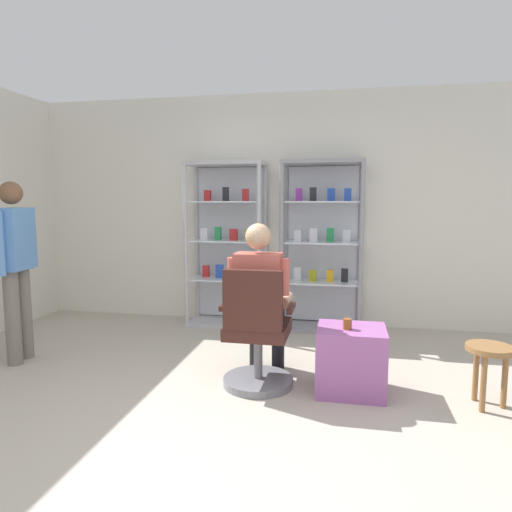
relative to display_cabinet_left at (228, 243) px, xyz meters
The scene contains 10 objects.
ground_plane 2.98m from the display_cabinet_left, 78.74° to the right, with size 7.20×7.20×0.00m, color #B2A899.
back_wall 0.71m from the display_cabinet_left, 23.19° to the left, with size 6.00×0.10×2.70m, color silver.
display_cabinet_left is the anchor object (origin of this frame).
display_cabinet_right 1.10m from the display_cabinet_left, ahead, with size 0.90×0.45×1.90m.
office_chair 2.02m from the display_cabinet_left, 68.65° to the right, with size 0.56×0.56×0.96m.
seated_shopkeeper 1.80m from the display_cabinet_left, 66.73° to the right, with size 0.49×0.57×1.29m.
storage_crate 2.35m from the display_cabinet_left, 50.63° to the right, with size 0.51×0.45×0.51m, color #9E599E.
tea_glass 2.30m from the display_cabinet_left, 52.00° to the right, with size 0.07×0.07×0.08m, color brown.
standing_customer 2.24m from the display_cabinet_left, 133.38° to the right, with size 0.27×0.52×1.63m.
wooden_stool 3.05m from the display_cabinet_left, 37.27° to the right, with size 0.32×0.32×0.45m.
Camera 1 is at (0.81, -2.40, 1.46)m, focal length 31.89 mm.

